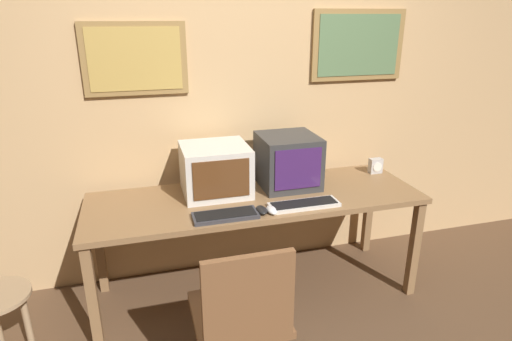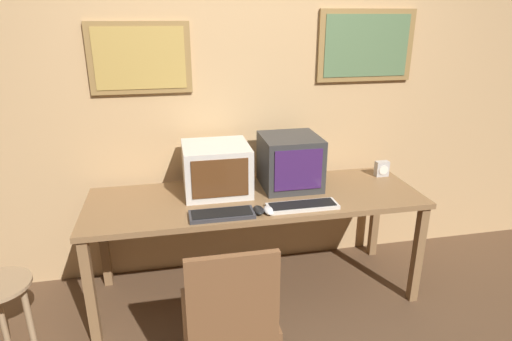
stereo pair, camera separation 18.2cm
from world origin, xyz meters
TOP-DOWN VIEW (x-y plane):
  - wall_back at (0.00, 1.50)m, footprint 8.00×0.08m
  - desk at (0.00, 1.05)m, footprint 2.17×0.71m
  - monitor_left at (-0.24, 1.18)m, footprint 0.43×0.41m
  - monitor_right at (0.26, 1.18)m, footprint 0.38×0.40m
  - keyboard_main at (-0.26, 0.79)m, footprint 0.38×0.15m
  - keyboard_side at (0.24, 0.81)m, footprint 0.44×0.14m
  - mouse_near_keyboard at (0.02, 0.78)m, footprint 0.06×0.12m
  - mouse_far_corner at (-0.04, 0.79)m, footprint 0.06×0.12m
  - desk_clock at (0.98, 1.22)m, footprint 0.10×0.06m
  - office_chair at (-0.30, 0.26)m, footprint 0.48×0.48m
  - side_stool at (-1.51, 0.75)m, footprint 0.35×0.35m

SIDE VIEW (x-z plane):
  - side_stool at x=-1.51m, z-range 0.13..0.60m
  - office_chair at x=-0.30m, z-range -0.07..0.82m
  - desk at x=0.00m, z-range 0.30..1.04m
  - keyboard_main at x=-0.26m, z-range 0.74..0.76m
  - keyboard_side at x=0.24m, z-range 0.74..0.76m
  - mouse_near_keyboard at x=0.02m, z-range 0.74..0.77m
  - mouse_far_corner at x=-0.04m, z-range 0.74..0.77m
  - desk_clock at x=0.98m, z-range 0.74..0.85m
  - monitor_left at x=-0.24m, z-range 0.74..1.06m
  - monitor_right at x=0.26m, z-range 0.74..1.09m
  - wall_back at x=0.00m, z-range 0.01..2.61m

